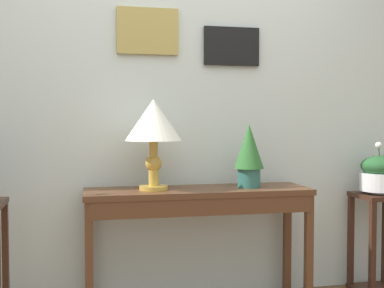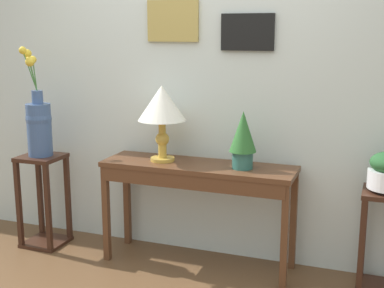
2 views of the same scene
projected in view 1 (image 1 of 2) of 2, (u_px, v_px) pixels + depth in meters
The scene contains 6 objects.
back_wall_with_art at pixel (174, 88), 3.25m from camera, with size 9.00×0.13×2.80m.
console_table at pixel (199, 206), 3.00m from camera, with size 1.39×0.40×0.76m.
table_lamp at pixel (153, 124), 2.94m from camera, with size 0.34×0.34×0.55m.
potted_plant_on_console at pixel (249, 153), 3.06m from camera, with size 0.19×0.19×0.40m.
pedestal_stand_right at pixel (379, 244), 3.33m from camera, with size 0.31×0.31×0.69m.
planter_bowl_wide_right at pixel (380, 173), 3.31m from camera, with size 0.27×0.27×0.41m.
Camera 1 is at (-0.55, -1.91, 1.16)m, focal length 45.80 mm.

